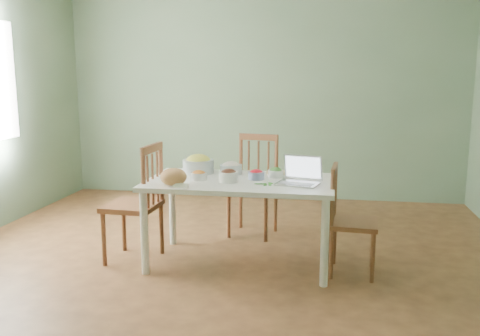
% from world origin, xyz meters
% --- Properties ---
extents(floor, '(5.00, 5.00, 0.00)m').
position_xyz_m(floor, '(0.00, 0.00, 0.00)').
color(floor, '#4B2C19').
rests_on(floor, ground).
extents(wall_back, '(5.00, 0.00, 2.70)m').
position_xyz_m(wall_back, '(0.00, 2.50, 1.35)').
color(wall_back, gray).
rests_on(wall_back, ground).
extents(wall_front, '(5.00, 0.00, 2.70)m').
position_xyz_m(wall_front, '(0.00, -2.50, 1.35)').
color(wall_front, gray).
rests_on(wall_front, ground).
extents(dining_table, '(1.52, 0.85, 0.71)m').
position_xyz_m(dining_table, '(0.12, 0.11, 0.36)').
color(dining_table, white).
rests_on(dining_table, floor).
extents(chair_far, '(0.49, 0.48, 0.98)m').
position_xyz_m(chair_far, '(0.11, 0.89, 0.49)').
color(chair_far, '#5F2C15').
rests_on(chair_far, floor).
extents(chair_left, '(0.44, 0.46, 1.00)m').
position_xyz_m(chair_left, '(-0.78, 0.03, 0.50)').
color(chair_left, '#5F2C15').
rests_on(chair_left, floor).
extents(chair_right, '(0.39, 0.41, 0.86)m').
position_xyz_m(chair_right, '(1.04, 0.04, 0.43)').
color(chair_right, '#5F2C15').
rests_on(chair_right, floor).
extents(bread_boule, '(0.27, 0.27, 0.14)m').
position_xyz_m(bread_boule, '(-0.35, -0.18, 0.78)').
color(bread_boule, tan).
rests_on(bread_boule, dining_table).
extents(butter_stick, '(0.13, 0.07, 0.03)m').
position_xyz_m(butter_stick, '(-0.27, -0.25, 0.73)').
color(butter_stick, beige).
rests_on(butter_stick, dining_table).
extents(bowl_squash, '(0.33, 0.33, 0.16)m').
position_xyz_m(bowl_squash, '(-0.29, 0.35, 0.79)').
color(bowl_squash, gold).
rests_on(bowl_squash, dining_table).
extents(bowl_carrot, '(0.17, 0.17, 0.08)m').
position_xyz_m(bowl_carrot, '(-0.21, 0.06, 0.75)').
color(bowl_carrot, orange).
rests_on(bowl_carrot, dining_table).
extents(bowl_onion, '(0.19, 0.19, 0.10)m').
position_xyz_m(bowl_onion, '(0.00, 0.35, 0.76)').
color(bowl_onion, beige).
rests_on(bowl_onion, dining_table).
extents(bowl_mushroom, '(0.19, 0.19, 0.10)m').
position_xyz_m(bowl_mushroom, '(0.05, 0.02, 0.76)').
color(bowl_mushroom, '#321911').
rests_on(bowl_mushroom, dining_table).
extents(bowl_redpep, '(0.17, 0.17, 0.08)m').
position_xyz_m(bowl_redpep, '(0.25, 0.16, 0.75)').
color(bowl_redpep, '#C4000C').
rests_on(bowl_redpep, dining_table).
extents(bowl_broccoli, '(0.15, 0.15, 0.08)m').
position_xyz_m(bowl_broccoli, '(0.40, 0.27, 0.75)').
color(bowl_broccoli, '#1E5920').
rests_on(bowl_broccoli, dining_table).
extents(flatbread, '(0.23, 0.23, 0.02)m').
position_xyz_m(flatbread, '(0.39, 0.43, 0.72)').
color(flatbread, '#D9B87F').
rests_on(flatbread, dining_table).
extents(basil_bunch, '(0.17, 0.17, 0.02)m').
position_xyz_m(basil_bunch, '(0.34, -0.03, 0.72)').
color(basil_bunch, '#23591E').
rests_on(basil_bunch, dining_table).
extents(laptop, '(0.37, 0.34, 0.22)m').
position_xyz_m(laptop, '(0.60, 0.01, 0.82)').
color(laptop, silver).
rests_on(laptop, dining_table).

